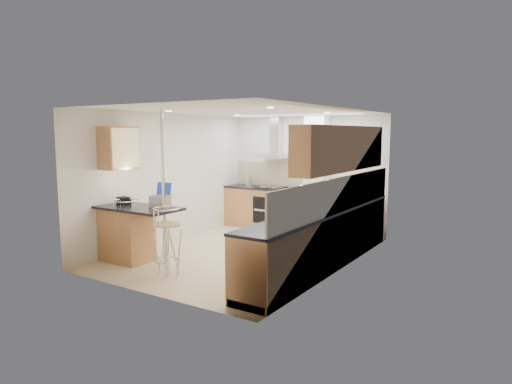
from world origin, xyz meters
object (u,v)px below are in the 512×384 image
Objects in this scene: microwave at (326,198)px; laptop at (160,201)px; bar_stool_end at (168,242)px; bar_stool_near at (127,231)px; bread_bin at (306,212)px.

laptop is at bearing 110.32° from microwave.
microwave reaches higher than laptop.
bar_stool_end is (-1.68, -1.93, -0.56)m from microwave.
microwave reaches higher than bar_stool_end.
microwave is 2.68m from laptop.
microwave reaches higher than bar_stool_near.
bar_stool_near is at bearing -164.98° from laptop.
laptop is (-2.20, -1.53, -0.05)m from microwave.
bread_bin reaches higher than bar_stool_near.
laptop is at bearing -147.31° from bread_bin.
bar_stool_end is (1.06, -0.17, -0.00)m from bar_stool_near.
bar_stool_end is at bearing 124.35° from microwave.
microwave is 2.06× the size of laptop.
microwave is at bearing 27.73° from laptop.
bread_bin is at bearing -6.64° from bar_stool_near.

